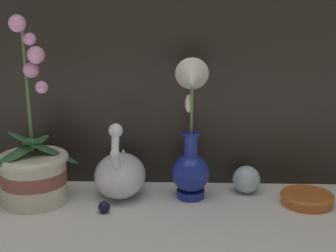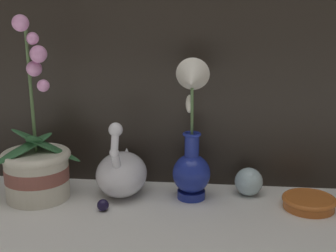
{
  "view_description": "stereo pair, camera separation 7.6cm",
  "coord_description": "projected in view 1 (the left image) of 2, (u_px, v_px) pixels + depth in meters",
  "views": [
    {
      "loc": [
        0.03,
        -0.94,
        0.46
      ],
      "look_at": [
        -0.0,
        0.13,
        0.19
      ],
      "focal_mm": 50.0,
      "sensor_mm": 36.0,
      "label": 1
    },
    {
      "loc": [
        0.11,
        -0.93,
        0.46
      ],
      "look_at": [
        -0.0,
        0.13,
        0.19
      ],
      "focal_mm": 50.0,
      "sensor_mm": 36.0,
      "label": 2
    }
  ],
  "objects": [
    {
      "name": "glass_sphere",
      "position": [
        246.0,
        180.0,
        1.19
      ],
      "size": [
        0.07,
        0.07,
        0.07
      ],
      "color": "silver",
      "rests_on": "ground_plane"
    },
    {
      "name": "orchid_potted_plant",
      "position": [
        34.0,
        168.0,
        1.12
      ],
      "size": [
        0.2,
        0.2,
        0.45
      ],
      "color": "beige",
      "rests_on": "ground_plane"
    },
    {
      "name": "glass_bauble",
      "position": [
        104.0,
        207.0,
        1.08
      ],
      "size": [
        0.03,
        0.03,
        0.03
      ],
      "color": "#191433",
      "rests_on": "ground_plane"
    },
    {
      "name": "amber_dish",
      "position": [
        307.0,
        198.0,
        1.13
      ],
      "size": [
        0.13,
        0.13,
        0.03
      ],
      "color": "#C66628",
      "rests_on": "ground_plane"
    },
    {
      "name": "blue_vase",
      "position": [
        191.0,
        145.0,
        1.12
      ],
      "size": [
        0.09,
        0.12,
        0.35
      ],
      "color": "navy",
      "rests_on": "ground_plane"
    },
    {
      "name": "ground_plane",
      "position": [
        167.0,
        225.0,
        1.02
      ],
      "size": [
        2.8,
        2.8,
        0.0
      ],
      "primitive_type": "plane",
      "color": "silver"
    },
    {
      "name": "swan_figurine",
      "position": [
        120.0,
        173.0,
        1.17
      ],
      "size": [
        0.13,
        0.19,
        0.2
      ],
      "color": "white",
      "rests_on": "ground_plane"
    }
  ]
}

